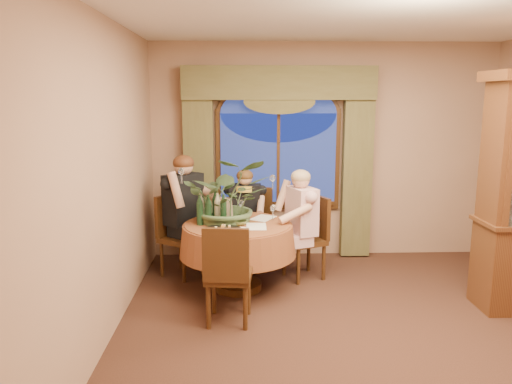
{
  "coord_description": "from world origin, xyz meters",
  "views": [
    {
      "loc": [
        -1.08,
        -4.02,
        2.11
      ],
      "look_at": [
        -0.93,
        1.25,
        1.1
      ],
      "focal_mm": 35.0,
      "sensor_mm": 36.0,
      "label": 1
    }
  ],
  "objects_px": {
    "wine_bottle_1": "(216,205)",
    "wine_bottle_3": "(201,208)",
    "chair_front_left": "(229,273)",
    "olive_bowl": "(239,223)",
    "dining_table": "(238,257)",
    "person_back": "(184,215)",
    "centerpiece_plant": "(228,166)",
    "wine_bottle_0": "(208,210)",
    "chair_back_right": "(253,228)",
    "wine_bottle_5": "(200,210)",
    "person_pink": "(301,225)",
    "wine_bottle_2": "(217,208)",
    "wine_bottle_4": "(223,210)",
    "chair_back": "(182,237)",
    "person_scarf": "(245,217)",
    "stoneware_vase": "(227,210)",
    "chair_right": "(304,238)"
  },
  "relations": [
    {
      "from": "wine_bottle_1",
      "to": "wine_bottle_3",
      "type": "bearing_deg",
      "value": -138.35
    },
    {
      "from": "chair_front_left",
      "to": "olive_bowl",
      "type": "xyz_separation_m",
      "value": [
        0.1,
        0.75,
        0.29
      ]
    },
    {
      "from": "dining_table",
      "to": "person_back",
      "type": "relative_size",
      "value": 0.88
    },
    {
      "from": "chair_front_left",
      "to": "centerpiece_plant",
      "type": "relative_size",
      "value": 0.91
    },
    {
      "from": "wine_bottle_0",
      "to": "wine_bottle_3",
      "type": "relative_size",
      "value": 1.0
    },
    {
      "from": "chair_back_right",
      "to": "wine_bottle_5",
      "type": "xyz_separation_m",
      "value": [
        -0.59,
        -0.86,
        0.44
      ]
    },
    {
      "from": "chair_back_right",
      "to": "chair_front_left",
      "type": "xyz_separation_m",
      "value": [
        -0.27,
        -1.64,
        0.0
      ]
    },
    {
      "from": "person_pink",
      "to": "wine_bottle_2",
      "type": "bearing_deg",
      "value": 83.08
    },
    {
      "from": "wine_bottle_4",
      "to": "chair_back_right",
      "type": "bearing_deg",
      "value": 68.23
    },
    {
      "from": "centerpiece_plant",
      "to": "chair_back",
      "type": "bearing_deg",
      "value": 151.29
    },
    {
      "from": "centerpiece_plant",
      "to": "person_scarf",
      "type": "bearing_deg",
      "value": 75.58
    },
    {
      "from": "chair_back",
      "to": "wine_bottle_4",
      "type": "xyz_separation_m",
      "value": [
        0.52,
        -0.48,
        0.44
      ]
    },
    {
      "from": "dining_table",
      "to": "wine_bottle_4",
      "type": "xyz_separation_m",
      "value": [
        -0.15,
        -0.03,
        0.54
      ]
    },
    {
      "from": "chair_back_right",
      "to": "person_back",
      "type": "xyz_separation_m",
      "value": [
        -0.84,
        -0.28,
        0.24
      ]
    },
    {
      "from": "chair_back_right",
      "to": "wine_bottle_4",
      "type": "height_order",
      "value": "wine_bottle_4"
    },
    {
      "from": "dining_table",
      "to": "person_pink",
      "type": "distance_m",
      "value": 0.83
    },
    {
      "from": "chair_back",
      "to": "stoneware_vase",
      "type": "height_order",
      "value": "stoneware_vase"
    },
    {
      "from": "dining_table",
      "to": "wine_bottle_0",
      "type": "relative_size",
      "value": 3.88
    },
    {
      "from": "olive_bowl",
      "to": "person_pink",
      "type": "bearing_deg",
      "value": 25.69
    },
    {
      "from": "chair_front_left",
      "to": "olive_bowl",
      "type": "distance_m",
      "value": 0.81
    },
    {
      "from": "chair_back_right",
      "to": "centerpiece_plant",
      "type": "xyz_separation_m",
      "value": [
        -0.29,
        -0.68,
        0.88
      ]
    },
    {
      "from": "chair_back_right",
      "to": "wine_bottle_0",
      "type": "relative_size",
      "value": 2.91
    },
    {
      "from": "dining_table",
      "to": "olive_bowl",
      "type": "xyz_separation_m",
      "value": [
        0.02,
        -0.07,
        0.4
      ]
    },
    {
      "from": "chair_back",
      "to": "person_scarf",
      "type": "distance_m",
      "value": 0.88
    },
    {
      "from": "person_scarf",
      "to": "stoneware_vase",
      "type": "bearing_deg",
      "value": 80.26
    },
    {
      "from": "chair_back",
      "to": "chair_right",
      "type": "bearing_deg",
      "value": 119.38
    },
    {
      "from": "wine_bottle_5",
      "to": "wine_bottle_2",
      "type": "bearing_deg",
      "value": 24.64
    },
    {
      "from": "chair_front_left",
      "to": "wine_bottle_3",
      "type": "xyz_separation_m",
      "value": [
        -0.32,
        0.88,
        0.44
      ]
    },
    {
      "from": "chair_front_left",
      "to": "wine_bottle_1",
      "type": "height_order",
      "value": "wine_bottle_1"
    },
    {
      "from": "person_back",
      "to": "chair_back",
      "type": "bearing_deg",
      "value": 27.03
    },
    {
      "from": "wine_bottle_2",
      "to": "wine_bottle_4",
      "type": "bearing_deg",
      "value": -47.03
    },
    {
      "from": "person_back",
      "to": "wine_bottle_2",
      "type": "distance_m",
      "value": 0.69
    },
    {
      "from": "chair_back_right",
      "to": "person_back",
      "type": "height_order",
      "value": "person_back"
    },
    {
      "from": "chair_back",
      "to": "wine_bottle_0",
      "type": "bearing_deg",
      "value": 69.8
    },
    {
      "from": "stoneware_vase",
      "to": "wine_bottle_4",
      "type": "distance_m",
      "value": 0.18
    },
    {
      "from": "chair_back_right",
      "to": "person_scarf",
      "type": "distance_m",
      "value": 0.17
    },
    {
      "from": "person_back",
      "to": "centerpiece_plant",
      "type": "xyz_separation_m",
      "value": [
        0.55,
        -0.4,
        0.64
      ]
    },
    {
      "from": "chair_front_left",
      "to": "wine_bottle_0",
      "type": "distance_m",
      "value": 0.92
    },
    {
      "from": "chair_right",
      "to": "person_scarf",
      "type": "xyz_separation_m",
      "value": [
        -0.69,
        0.54,
        0.13
      ]
    },
    {
      "from": "chair_right",
      "to": "wine_bottle_0",
      "type": "distance_m",
      "value": 1.23
    },
    {
      "from": "chair_back_right",
      "to": "olive_bowl",
      "type": "relative_size",
      "value": 6.32
    },
    {
      "from": "centerpiece_plant",
      "to": "wine_bottle_1",
      "type": "bearing_deg",
      "value": 159.31
    },
    {
      "from": "chair_back",
      "to": "centerpiece_plant",
      "type": "relative_size",
      "value": 0.91
    },
    {
      "from": "wine_bottle_3",
      "to": "chair_right",
      "type": "bearing_deg",
      "value": 13.16
    },
    {
      "from": "wine_bottle_1",
      "to": "wine_bottle_3",
      "type": "xyz_separation_m",
      "value": [
        -0.16,
        -0.14,
        0.0
      ]
    },
    {
      "from": "chair_back",
      "to": "person_scarf",
      "type": "relative_size",
      "value": 0.78
    },
    {
      "from": "olive_bowl",
      "to": "wine_bottle_0",
      "type": "relative_size",
      "value": 0.46
    },
    {
      "from": "chair_right",
      "to": "wine_bottle_5",
      "type": "height_order",
      "value": "wine_bottle_5"
    },
    {
      "from": "chair_front_left",
      "to": "person_pink",
      "type": "relative_size",
      "value": 0.74
    },
    {
      "from": "person_pink",
      "to": "wine_bottle_3",
      "type": "distance_m",
      "value": 1.19
    }
  ]
}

